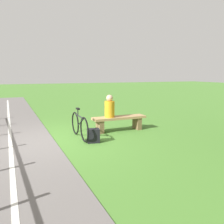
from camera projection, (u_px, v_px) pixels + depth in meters
ground_plane at (45, 142)px, 6.93m from camera, size 80.00×80.00×0.00m
bench at (119, 121)px, 8.20m from camera, size 1.89×0.48×0.50m
person_seated at (110, 107)px, 7.99m from camera, size 0.34×0.34×0.76m
bicycle at (80, 126)px, 7.29m from camera, size 0.10×1.71×0.91m
backpack at (93, 136)px, 6.84m from camera, size 0.39×0.32×0.40m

